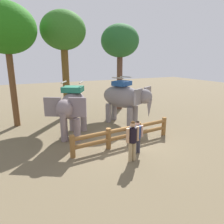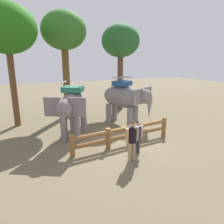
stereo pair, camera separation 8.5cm
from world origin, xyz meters
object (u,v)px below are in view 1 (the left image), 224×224
tourist_woman_in_black (137,135)px  tree_far_right (120,42)px  tourist_man_in_blue (133,138)px  tree_back_center (6,29)px  elephant_center (125,98)px  tree_far_left (63,33)px  log_fence (124,134)px  elephant_near_left (73,107)px

tourist_woman_in_black → tree_far_right: (3.27, 8.13, 4.65)m
tourist_man_in_blue → tree_back_center: bearing=120.4°
tourist_woman_in_black → elephant_center: bearing=68.7°
tree_far_left → tree_back_center: size_ratio=1.00×
log_fence → tree_far_left: tree_far_left is taller
log_fence → elephant_near_left: 3.20m
elephant_center → tree_far_left: bearing=130.2°
elephant_near_left → tree_far_left: (0.77, 4.58, 4.31)m
tourist_man_in_blue → tree_far_right: tree_far_right is taller
elephant_near_left → tourist_man_in_blue: elephant_near_left is taller
log_fence → tourist_man_in_blue: 1.82m
log_fence → tourist_man_in_blue: (-0.52, -1.68, 0.44)m
elephant_near_left → tourist_man_in_blue: (1.53, -3.87, -0.70)m
tourist_woman_in_black → tourist_man_in_blue: (-0.61, -0.58, 0.13)m
log_fence → elephant_near_left: size_ratio=1.60×
elephant_center → tree_back_center: tree_back_center is taller
elephant_center → log_fence: bearing=-119.0°
elephant_center → tourist_woman_in_black: size_ratio=2.31×
log_fence → tree_far_left: 8.78m
tree_far_left → elephant_center: bearing=-49.8°
elephant_center → tree_far_right: (1.60, 3.85, 3.80)m
elephant_near_left → tree_far_right: tree_far_right is taller
elephant_center → elephant_near_left: bearing=-165.3°
tree_back_center → tourist_woman_in_black: bearing=-54.0°
log_fence → tourist_woman_in_black: (0.09, -1.10, 0.31)m
elephant_near_left → tree_far_right: 8.21m
elephant_center → tourist_man_in_blue: elephant_center is taller
tree_back_center → tourist_man_in_blue: bearing=-59.6°
tourist_man_in_blue → tree_far_right: bearing=66.0°
elephant_near_left → tourist_woman_in_black: (2.14, -3.28, -0.83)m
elephant_center → tourist_man_in_blue: size_ratio=2.02×
tree_far_left → log_fence: bearing=-79.3°
tree_far_left → tree_far_right: tree_far_left is taller
elephant_near_left → tree_back_center: bearing=128.5°
elephant_near_left → tourist_man_in_blue: 4.22m
tree_far_left → tree_far_right: size_ratio=1.08×
tree_far_left → tree_back_center: tree_far_left is taller
elephant_near_left → tree_back_center: tree_back_center is taller
tourist_woman_in_black → tree_far_left: size_ratio=0.21×
log_fence → tree_far_left: (-1.27, 6.77, 5.45)m
log_fence → tree_far_right: bearing=64.5°
tourist_man_in_blue → tree_far_left: size_ratio=0.24×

